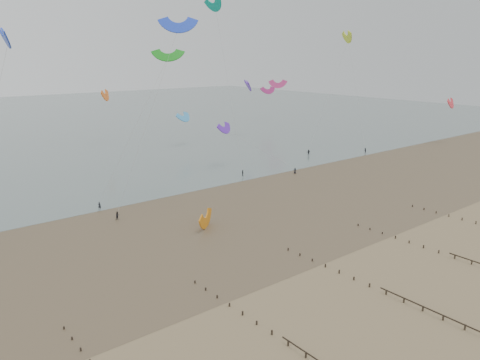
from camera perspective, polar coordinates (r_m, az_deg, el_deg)
name	(u,v)px	position (r m, az deg, el deg)	size (l,w,h in m)	color
ground	(329,285)	(66.88, 10.75, -12.52)	(500.00, 500.00, 0.00)	brown
sea_and_shore	(174,224)	(88.90, -8.11, -5.28)	(500.00, 665.00, 0.03)	#475654
kitesurfer_lead	(99,206)	(99.90, -16.76, -3.02)	(0.57, 0.37, 1.56)	black
kitesurfers	(269,169)	(126.40, 3.58, 1.36)	(113.56, 19.34, 1.73)	black
grounded_kite	(206,227)	(86.43, -4.12, -5.77)	(5.99, 3.14, 4.56)	orange
kites_airborne	(51,89)	(137.34, -22.01, 10.28)	(233.10, 121.48, 43.51)	#5E20C3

